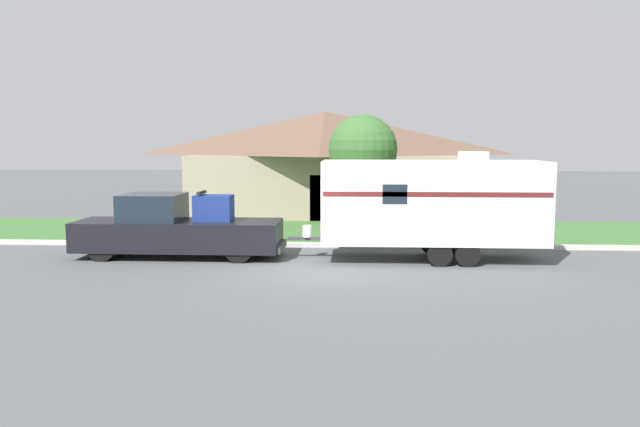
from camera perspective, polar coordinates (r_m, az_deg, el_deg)
The scene contains 8 objects.
ground_plane at distance 17.70m, azimuth -1.70°, elevation -5.11°, with size 120.00×120.00×0.00m, color #515456.
curb_strip at distance 21.36m, azimuth -0.83°, elevation -2.89°, with size 80.00×0.30×0.14m.
lawn_strip at distance 24.97m, azimuth -0.24°, elevation -1.63°, with size 80.00×7.00×0.03m.
house_across_street at distance 31.53m, azimuth 0.46°, elevation 4.87°, with size 13.57×8.08×5.08m.
pickup_truck at distance 19.89m, azimuth -13.01°, elevation -1.42°, with size 6.44×1.90×2.07m.
travel_trailer at distance 19.13m, azimuth 10.22°, elevation 1.06°, with size 7.70×2.28×3.29m.
mailbox at distance 23.02m, azimuth 19.10°, elevation -0.16°, with size 0.48×0.20×1.33m.
tree_in_yard at distance 23.35m, azimuth 3.95°, elevation 5.84°, with size 2.57×2.57×4.59m.
Camera 1 is at (1.50, -17.27, 3.59)m, focal length 35.00 mm.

